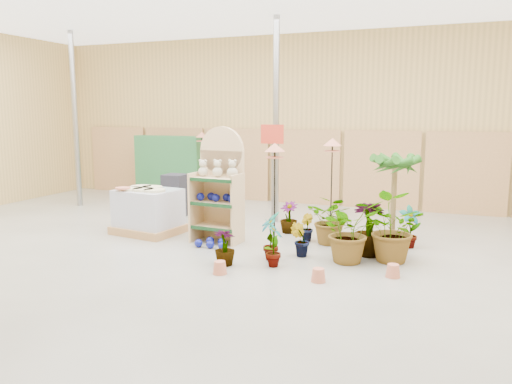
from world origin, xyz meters
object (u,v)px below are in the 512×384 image
at_px(potted_plant_2, 349,231).
at_px(display_shelf, 220,189).
at_px(bird_table_front, 275,151).
at_px(pallet_stack, 148,211).

bearing_deg(potted_plant_2, display_shelf, 168.38).
relative_size(bird_table_front, potted_plant_2, 1.84).
height_order(display_shelf, bird_table_front, display_shelf).
bearing_deg(pallet_stack, potted_plant_2, 1.21).
xyz_separation_m(display_shelf, potted_plant_2, (2.59, -0.53, -0.47)).
bearing_deg(bird_table_front, potted_plant_2, 8.34).
xyz_separation_m(bird_table_front, potted_plant_2, (1.24, 0.18, -1.28)).
distance_m(display_shelf, bird_table_front, 1.73).
height_order(display_shelf, pallet_stack, display_shelf).
xyz_separation_m(display_shelf, bird_table_front, (1.35, -0.72, 0.81)).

